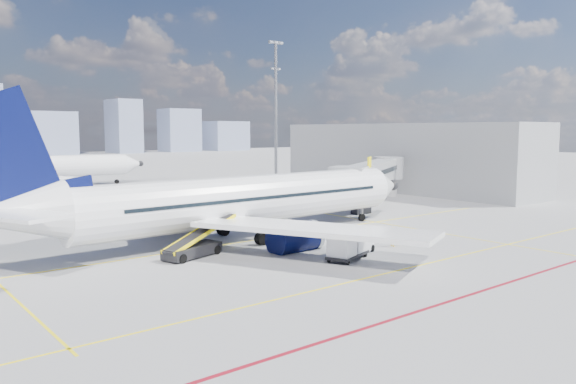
# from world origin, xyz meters

# --- Properties ---
(ground) EXTENTS (420.00, 420.00, 0.00)m
(ground) POSITION_xyz_m (0.00, 0.00, 0.00)
(ground) COLOR gray
(ground) RESTS_ON ground
(apron_markings) EXTENTS (90.00, 35.12, 0.01)m
(apron_markings) POSITION_xyz_m (-0.58, -3.91, 0.01)
(apron_markings) COLOR yellow
(apron_markings) RESTS_ON ground
(jet_bridge) EXTENTS (23.55, 15.78, 6.30)m
(jet_bridge) POSITION_xyz_m (23.51, 16.91, 3.74)
(jet_bridge) COLOR #9C9FA5
(jet_bridge) RESTS_ON ground
(terminal_block) EXTENTS (10.00, 42.00, 10.00)m
(terminal_block) POSITION_xyz_m (39.95, 26.00, 5.00)
(terminal_block) COLOR #9C9FA5
(terminal_block) RESTS_ON ground
(floodlight_mast_ne) EXTENTS (3.20, 0.61, 25.45)m
(floodlight_mast_ne) POSITION_xyz_m (38.00, 55.00, 13.59)
(floodlight_mast_ne) COLOR slate
(floodlight_mast_ne) RESTS_ON ground
(floodlight_mast_far) EXTENTS (3.20, 0.61, 25.45)m
(floodlight_mast_far) POSITION_xyz_m (65.00, 90.00, 13.59)
(floodlight_mast_far) COLOR slate
(floodlight_mast_far) RESTS_ON ground
(main_aircraft) EXTENTS (41.10, 35.80, 11.98)m
(main_aircraft) POSITION_xyz_m (-2.16, 8.69, 3.22)
(main_aircraft) COLOR white
(main_aircraft) RESTS_ON ground
(second_aircraft) EXTENTS (35.81, 31.16, 10.66)m
(second_aircraft) POSITION_xyz_m (-3.56, 64.25, 3.23)
(second_aircraft) COLOR white
(second_aircraft) RESTS_ON ground
(baggage_tug) EXTENTS (2.39, 1.91, 1.46)m
(baggage_tug) POSITION_xyz_m (2.62, -0.89, 0.70)
(baggage_tug) COLOR white
(baggage_tug) RESTS_ON ground
(cargo_dolly) EXTENTS (4.05, 2.79, 2.04)m
(cargo_dolly) POSITION_xyz_m (0.42, -1.74, 1.12)
(cargo_dolly) COLOR black
(cargo_dolly) RESTS_ON ground
(belt_loader) EXTENTS (6.65, 3.25, 2.68)m
(belt_loader) POSITION_xyz_m (-7.52, 5.74, 0.69)
(belt_loader) COLOR black
(belt_loader) RESTS_ON ground
(ramp_worker) EXTENTS (0.44, 0.60, 1.54)m
(ramp_worker) POSITION_xyz_m (6.32, -0.77, 0.77)
(ramp_worker) COLOR yellow
(ramp_worker) RESTS_ON ground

